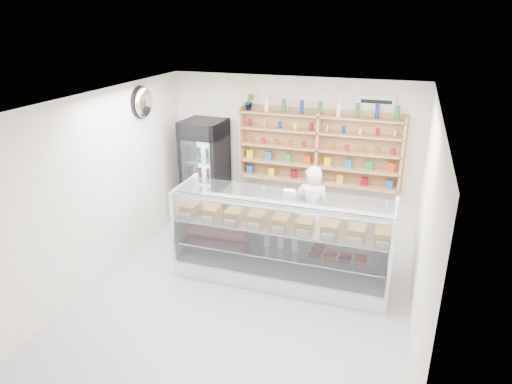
% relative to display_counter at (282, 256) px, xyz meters
% --- Properties ---
extents(room, '(5.00, 5.00, 5.00)m').
position_rel_display_counter_xyz_m(room, '(-0.35, -0.63, 1.03)').
color(room, '#ABABB0').
rests_on(room, ground).
extents(display_counter, '(3.18, 0.95, 1.39)m').
position_rel_display_counter_xyz_m(display_counter, '(0.00, 0.00, 0.00)').
color(display_counter, white).
rests_on(display_counter, floor).
extents(shop_worker, '(0.60, 0.42, 1.56)m').
position_rel_display_counter_xyz_m(shop_worker, '(0.25, 0.89, 0.41)').
color(shop_worker, silver).
rests_on(shop_worker, floor).
extents(drinks_cooler, '(0.77, 0.75, 2.02)m').
position_rel_display_counter_xyz_m(drinks_cooler, '(-1.88, 1.42, 0.64)').
color(drinks_cooler, black).
rests_on(drinks_cooler, floor).
extents(wall_shelving, '(2.84, 0.28, 1.33)m').
position_rel_display_counter_xyz_m(wall_shelving, '(0.15, 1.71, 1.22)').
color(wall_shelving, '#AA7D50').
rests_on(wall_shelving, back_wall).
extents(potted_plant, '(0.19, 0.16, 0.31)m').
position_rel_display_counter_xyz_m(potted_plant, '(-1.10, 1.71, 1.98)').
color(potted_plant, '#1E6626').
rests_on(potted_plant, wall_shelving).
extents(security_mirror, '(0.15, 0.50, 0.50)m').
position_rel_display_counter_xyz_m(security_mirror, '(-2.52, 0.57, 2.08)').
color(security_mirror, silver).
rests_on(security_mirror, left_wall).
extents(wall_sign, '(0.62, 0.03, 0.20)m').
position_rel_display_counter_xyz_m(wall_sign, '(1.05, 1.84, 2.08)').
color(wall_sign, white).
rests_on(wall_sign, back_wall).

